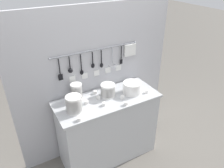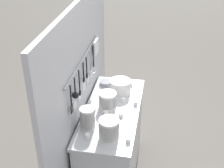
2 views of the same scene
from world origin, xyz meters
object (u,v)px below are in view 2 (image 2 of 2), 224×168
Objects in this scene: plate_stack at (120,86)px; cup_back_right at (88,136)px; bowl_stack_nested_right at (108,100)px; cup_front_left at (123,100)px; cup_beside_plates at (128,140)px; cup_edge_far at (121,115)px; bowl_stack_tall_left at (109,129)px; cup_edge_near at (136,103)px; cup_back_left at (131,84)px; cup_centre at (93,110)px; cup_by_caddy at (104,123)px; bowl_stack_back_corner at (87,118)px; steel_mixing_bowl at (106,83)px; cup_front_right at (106,113)px.

plate_stack is 0.78m from cup_back_right.
bowl_stack_nested_right is 3.81× the size of cup_front_left.
cup_edge_far is at bearing 18.24° from cup_beside_plates.
cup_edge_near is at bearing -17.10° from bowl_stack_tall_left.
cup_front_left is (-0.32, 0.03, 0.00)m from cup_back_left.
cup_centre is 1.00× the size of cup_by_caddy.
cup_edge_near is at bearing -104.17° from cup_front_left.
bowl_stack_back_corner reaches higher than cup_back_left.
cup_centre is 1.00× the size of cup_beside_plates.
steel_mixing_bowl reaches higher than cup_edge_near.
bowl_stack_nested_right reaches higher than steel_mixing_bowl.
bowl_stack_back_corner is 4.49× the size of cup_beside_plates.
bowl_stack_tall_left is 0.34m from cup_edge_far.
cup_centre is 0.43m from cup_edge_near.
bowl_stack_nested_right is 3.81× the size of cup_front_right.
cup_beside_plates is at bearing -150.88° from bowl_stack_nested_right.
cup_by_caddy is (-0.15, -0.02, 0.00)m from cup_front_right.
bowl_stack_nested_right is at bearing -47.42° from cup_centre.
cup_back_right is at bearing 97.68° from bowl_stack_tall_left.
plate_stack is 0.28m from cup_edge_near.
steel_mixing_bowl is 3.00× the size of cup_by_caddy.
bowl_stack_back_corner reaches higher than cup_edge_near.
cup_edge_near is (-0.33, -0.36, -0.00)m from steel_mixing_bowl.
cup_back_left is 0.91m from cup_beside_plates.
cup_beside_plates is 0.55m from cup_edge_near.
cup_by_caddy and cup_back_right have the same top height.
cup_front_left is at bearing 173.99° from cup_back_left.
bowl_stack_nested_right reaches higher than cup_back_left.
cup_back_right is at bearing 160.17° from cup_front_left.
cup_centre is at bearing 85.44° from cup_edge_far.
cup_beside_plates is at bearing -133.43° from cup_centre.
cup_back_left is at bearing -30.91° from plate_stack.
cup_beside_plates is 0.60m from cup_front_left.
cup_front_right and cup_beside_plates have the same top height.
bowl_stack_tall_left reaches higher than cup_back_right.
cup_back_right is (-0.37, -0.04, 0.00)m from cup_centre.
cup_back_left is at bearing -15.90° from cup_front_right.
cup_by_caddy is (-0.40, 0.11, 0.00)m from cup_front_left.
cup_front_left is at bearing -142.02° from steel_mixing_bowl.
cup_beside_plates is (-0.13, -0.37, -0.08)m from bowl_stack_back_corner.
bowl_stack_tall_left is at bearing -82.32° from cup_back_right.
cup_edge_far is (-0.13, -0.15, -0.06)m from bowl_stack_nested_right.
steel_mixing_bowl is 0.56m from cup_front_right.
cup_by_caddy is (-0.57, 0.05, -0.05)m from plate_stack.
cup_back_right is (-0.02, 0.18, -0.07)m from bowl_stack_tall_left.
cup_beside_plates is 0.36m from cup_edge_far.
bowl_stack_nested_right reaches higher than cup_edge_far.
bowl_stack_back_corner is 0.16m from cup_back_right.
cup_edge_far is at bearing -94.56° from cup_centre.
cup_back_left is 0.74m from cup_by_caddy.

